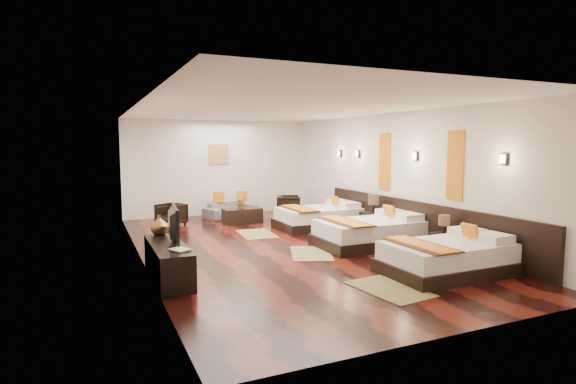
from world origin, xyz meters
name	(u,v)px	position (x,y,z in m)	size (l,w,h in m)	color
floor	(282,247)	(0.00, 0.00, 0.00)	(5.50, 9.50, 0.01)	black
ceiling	(282,109)	(0.00, 0.00, 2.80)	(5.50, 9.50, 0.01)	white
back_wall	(219,168)	(0.00, 4.75, 1.40)	(5.50, 0.01, 2.80)	silver
left_wall	(140,183)	(-2.75, 0.00, 1.40)	(0.01, 9.50, 2.80)	silver
right_wall	(393,175)	(2.75, 0.00, 1.40)	(0.01, 9.50, 2.80)	silver
headboard_panel	(414,222)	(2.71, -0.80, 0.45)	(0.08, 6.60, 0.90)	black
bed_near	(448,257)	(1.70, -2.88, 0.27)	(2.06, 1.30, 0.79)	black
bed_mid	(370,232)	(1.70, -0.68, 0.28)	(2.16, 1.36, 0.82)	black
bed_far	(319,217)	(1.70, 1.56, 0.27)	(2.06, 1.30, 0.79)	black
nightstand_a	(443,242)	(2.45, -1.97, 0.28)	(0.40, 0.40, 0.78)	black
nightstand_b	(373,220)	(2.45, 0.31, 0.33)	(0.47, 0.47, 0.94)	black
jute_mat_near	(389,289)	(0.33, -3.16, 0.01)	(0.75, 1.20, 0.01)	olive
jute_mat_mid	(311,253)	(0.27, -0.78, 0.01)	(0.75, 1.20, 0.01)	olive
jute_mat_far	(256,234)	(-0.03, 1.44, 0.01)	(0.75, 1.20, 0.01)	olive
tv_console	(168,261)	(-2.50, -1.32, 0.28)	(0.50, 1.80, 0.55)	black
tv	(169,224)	(-2.45, -1.19, 0.83)	(0.99, 0.13, 0.57)	black
book	(174,251)	(-2.50, -1.89, 0.56)	(0.22, 0.29, 0.03)	black
figurine	(159,225)	(-2.50, -0.50, 0.72)	(0.32, 0.32, 0.34)	brown
sofa	(231,210)	(0.13, 4.02, 0.23)	(1.57, 0.61, 0.46)	slate
armchair_left	(171,214)	(-1.65, 3.43, 0.29)	(0.61, 0.63, 0.57)	black
armchair_right	(288,206)	(1.76, 3.60, 0.30)	(0.65, 0.67, 0.61)	black
coffee_table	(242,216)	(0.13, 2.97, 0.20)	(1.00, 0.50, 0.40)	black
table_plant	(241,203)	(0.10, 2.95, 0.55)	(0.27, 0.24, 0.30)	#2B541C
orange_panel_a	(455,165)	(2.73, -1.90, 1.70)	(0.04, 0.40, 1.30)	#D86014
orange_panel_b	(385,161)	(2.73, 0.30, 1.70)	(0.04, 0.40, 1.30)	#D86014
sconce_near	(504,159)	(2.70, -3.00, 1.85)	(0.07, 0.12, 0.18)	black
sconce_mid	(415,156)	(2.70, -0.80, 1.85)	(0.07, 0.12, 0.18)	black
sconce_far	(358,154)	(2.70, 1.40, 1.85)	(0.07, 0.12, 0.18)	black
sconce_lounge	(340,153)	(2.70, 2.30, 1.85)	(0.07, 0.12, 0.18)	black
gold_artwork	(219,154)	(0.00, 4.73, 1.80)	(0.60, 0.04, 0.60)	#AD873F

